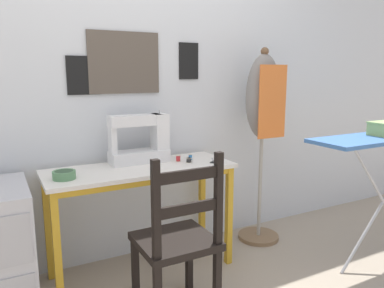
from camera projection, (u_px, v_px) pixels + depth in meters
The scene contains 11 objects.
ground_plane at pixel (156, 286), 2.32m from camera, with size 14.00×14.00×0.00m, color tan.
wall_back at pixel (123, 77), 2.53m from camera, with size 10.00×0.07×2.55m.
sewing_table at pixel (142, 182), 2.39m from camera, with size 1.20×0.45×0.71m.
sewing_machine at pixel (142, 140), 2.49m from camera, with size 0.41×0.16×0.34m.
fabric_bowl at pixel (64, 175), 2.10m from camera, with size 0.13×0.13×0.05m.
scissors at pixel (213, 161), 2.52m from camera, with size 0.12×0.14×0.01m.
thread_spool_near_machine at pixel (178, 158), 2.52m from camera, with size 0.04×0.04×0.04m.
thread_spool_mid_table at pixel (189, 160), 2.49m from camera, with size 0.04×0.04×0.03m.
thread_spool_far_edge at pixel (190, 157), 2.56m from camera, with size 0.03×0.03×0.04m.
wooden_chair at pixel (177, 242), 1.97m from camera, with size 0.40×0.38×0.92m.
dress_form at pixel (263, 109), 2.80m from camera, with size 0.32×0.32×1.49m.
Camera 1 is at (-0.80, -1.97, 1.30)m, focal length 35.00 mm.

